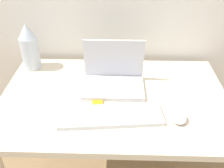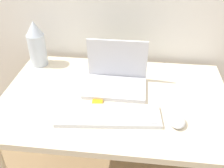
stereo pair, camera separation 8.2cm
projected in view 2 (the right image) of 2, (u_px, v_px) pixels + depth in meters
desk at (115, 113)px, 1.28m from camera, size 1.06×0.70×0.73m
laptop at (116, 77)px, 1.27m from camera, size 0.29×0.21×0.22m
keyboard at (108, 116)px, 1.10m from camera, size 0.45×0.18×0.02m
mouse at (177, 121)px, 1.06m from camera, size 0.07×0.09×0.03m
vase at (37, 44)px, 1.41m from camera, size 0.09×0.09×0.25m
mp3_player at (98, 101)px, 1.19m from camera, size 0.05×0.07×0.01m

